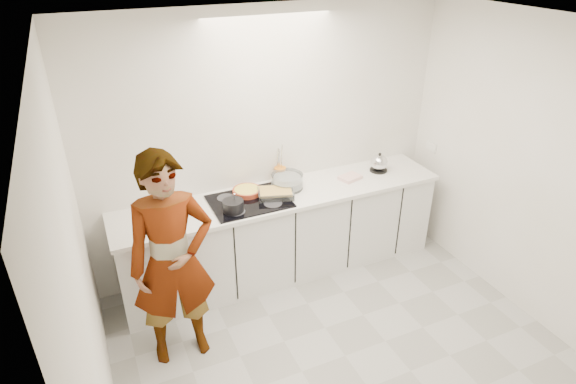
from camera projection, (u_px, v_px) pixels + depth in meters
name	position (u px, v px, depth m)	size (l,w,h in m)	color
floor	(345.00, 356.00, 4.01)	(3.60, 3.20, 0.00)	#ACACA9
ceiling	(370.00, 32.00, 2.79)	(3.60, 3.20, 0.00)	white
wall_back	(270.00, 144.00, 4.68)	(3.60, 0.00, 2.60)	white
wall_left	(84.00, 291.00, 2.74)	(0.00, 3.20, 2.60)	white
wall_right	(537.00, 176.00, 4.07)	(0.02, 3.20, 2.60)	white
base_cabinets	(283.00, 235.00, 4.83)	(3.20, 0.58, 0.87)	silver
countertop	(283.00, 195.00, 4.62)	(3.24, 0.64, 0.04)	white
hob	(249.00, 201.00, 4.46)	(0.72, 0.54, 0.01)	black
tart_dish	(247.00, 191.00, 4.58)	(0.32, 0.32, 0.05)	#A33920
saucepan	(233.00, 206.00, 4.27)	(0.25, 0.25, 0.18)	black
baking_dish	(276.00, 193.00, 4.52)	(0.39, 0.33, 0.06)	silver
mixing_bowl	(287.00, 182.00, 4.68)	(0.33, 0.33, 0.15)	silver
tea_towel	(350.00, 177.00, 4.88)	(0.21, 0.15, 0.03)	white
kettle	(379.00, 163.00, 5.02)	(0.22, 0.22, 0.21)	black
utensil_crock	(280.00, 174.00, 4.82)	(0.12, 0.12, 0.15)	orange
cook	(173.00, 262.00, 3.66)	(0.66, 0.43, 1.81)	silver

